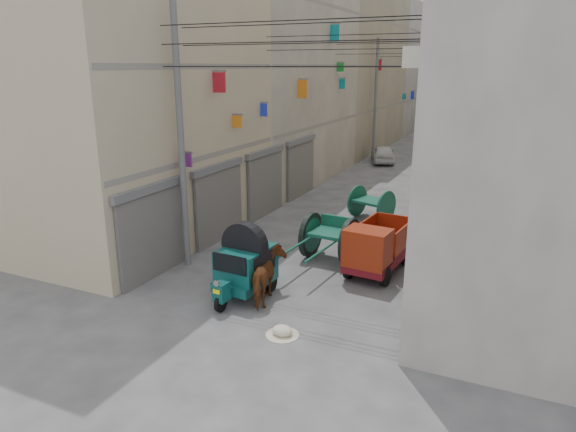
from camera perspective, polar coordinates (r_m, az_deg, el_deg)
The scene contains 18 objects.
ground at distance 10.97m, azimuth -13.97°, elevation -18.76°, with size 140.00×140.00×0.00m, color #414143.
building_row_left at distance 43.25m, azimuth 6.25°, elevation 16.59°, with size 8.00×62.00×14.00m.
building_row_right at distance 41.01m, azimuth 28.69°, elevation 14.78°, with size 8.00×62.00×14.00m.
end_cap_building at distance 73.07m, azimuth 20.90°, elevation 15.56°, with size 22.00×10.00×13.00m, color gray.
shutters_left at distance 20.37m, azimuth -4.86°, elevation 2.88°, with size 0.18×14.40×2.88m.
signboards at distance 29.23m, azimuth 13.17°, elevation 10.46°, with size 8.22×40.52×5.67m.
ac_units at distance 14.72m, azimuth 16.93°, elevation 20.42°, with size 0.70×6.55×3.35m.
utility_poles at distance 24.65m, azimuth 10.97°, elevation 10.90°, with size 7.40×22.20×8.00m.
overhead_cables at distance 22.04m, azimuth 9.64°, elevation 17.56°, with size 7.40×22.52×1.12m.
auto_rickshaw at distance 14.34m, azimuth -4.79°, elevation -5.23°, with size 1.43×2.35×1.63m.
tonga_cart at distance 16.97m, azimuth 4.65°, elevation -2.35°, with size 1.70×3.46×1.52m.
mini_truck at distance 15.92m, azimuth 9.67°, elevation -3.81°, with size 1.58×3.06×1.66m.
second_cart at distance 21.71m, azimuth 9.27°, elevation 1.46°, with size 1.87×1.76×1.35m.
feed_sack at distance 12.59m, azimuth -0.64°, elevation -12.61°, with size 0.50×0.40×0.25m, color beige.
horse at distance 14.02m, azimuth -2.15°, elevation -6.78°, with size 0.77×1.70×1.43m, color brown.
distant_car_white at distance 34.94m, azimuth 10.54°, elevation 6.82°, with size 1.39×3.46×1.18m, color silver.
distant_car_grey at distance 42.20m, azimuth 20.48°, elevation 7.69°, with size 1.28×3.67×1.21m, color #4D514E.
distant_car_green at distance 50.34m, azimuth 18.42°, elevation 9.11°, with size 1.64×4.03×1.17m, color #1E5735.
Camera 1 is at (5.91, -6.83, 6.22)m, focal length 32.00 mm.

